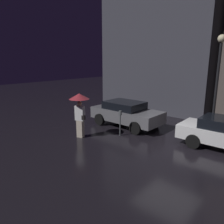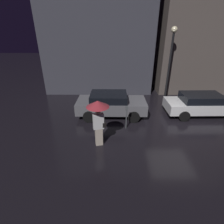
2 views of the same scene
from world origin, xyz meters
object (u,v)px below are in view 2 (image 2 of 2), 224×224
object	(u,v)px
street_lamp_near	(171,54)
parking_meter	(126,115)
pedestrian_with_umbrella	(98,113)
parked_car_grey	(111,104)
parked_car_white	(202,104)

from	to	relation	value
street_lamp_near	parking_meter	bearing A→B (deg)	-127.47
parking_meter	street_lamp_near	size ratio (longest dim) A/B	0.26
pedestrian_with_umbrella	street_lamp_near	size ratio (longest dim) A/B	0.44
parked_car_grey	parking_meter	bearing A→B (deg)	-61.58
parked_car_white	street_lamp_near	xyz separation A→B (m)	(-1.55, 2.44, 2.58)
parked_car_white	pedestrian_with_umbrella	size ratio (longest dim) A/B	2.05
parked_car_grey	pedestrian_with_umbrella	size ratio (longest dim) A/B	1.89
street_lamp_near	parked_car_white	bearing A→B (deg)	-57.61
parked_car_white	pedestrian_with_umbrella	xyz separation A→B (m)	(-6.01, -3.10, 0.92)
pedestrian_with_umbrella	parked_car_white	bearing A→B (deg)	12.35
parked_car_white	street_lamp_near	world-z (taller)	street_lamp_near
pedestrian_with_umbrella	street_lamp_near	xyz separation A→B (m)	(4.47, 5.54, 1.66)
parked_car_grey	street_lamp_near	size ratio (longest dim) A/B	0.83
pedestrian_with_umbrella	parking_meter	world-z (taller)	pedestrian_with_umbrella
pedestrian_with_umbrella	street_lamp_near	distance (m)	7.30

